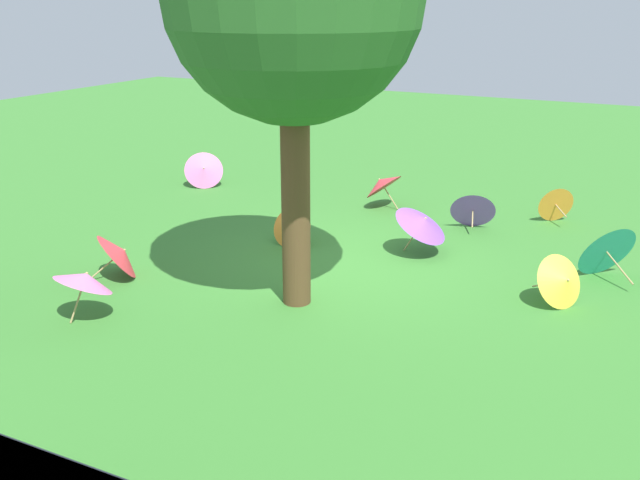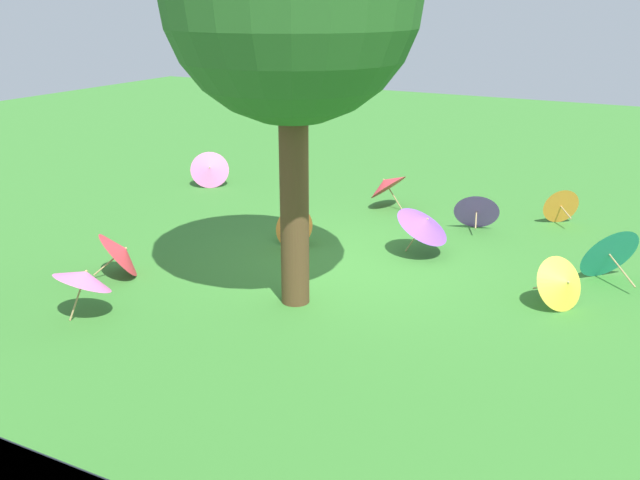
{
  "view_description": "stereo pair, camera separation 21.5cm",
  "coord_description": "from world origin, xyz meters",
  "px_view_note": "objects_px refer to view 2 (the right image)",
  "views": [
    {
      "loc": [
        -4.12,
        8.97,
        3.9
      ],
      "look_at": [
        0.13,
        0.58,
        0.6
      ],
      "focal_mm": 38.99,
      "sensor_mm": 36.0,
      "label": 1
    },
    {
      "loc": [
        -4.31,
        8.87,
        3.9
      ],
      "look_at": [
        0.13,
        0.58,
        0.6
      ],
      "focal_mm": 38.99,
      "sensor_mm": 36.0,
      "label": 2
    }
  ],
  "objects_px": {
    "parasol_teal_0": "(606,250)",
    "parasol_purple_0": "(477,209)",
    "parasol_orange_0": "(292,227)",
    "parasol_yellow_4": "(564,283)",
    "parasol_purple_1": "(425,223)",
    "parasol_orange_4": "(559,205)",
    "parasol_red_3": "(386,184)",
    "parasol_pink_2": "(84,277)",
    "parasol_pink_0": "(210,169)",
    "parasol_red_0": "(122,252)"
  },
  "relations": [
    {
      "from": "parasol_purple_0",
      "to": "parasol_red_3",
      "type": "xyz_separation_m",
      "value": [
        1.95,
        -0.53,
        0.1
      ]
    },
    {
      "from": "parasol_purple_1",
      "to": "parasol_teal_0",
      "type": "bearing_deg",
      "value": -173.81
    },
    {
      "from": "parasol_purple_1",
      "to": "parasol_orange_0",
      "type": "bearing_deg",
      "value": 16.33
    },
    {
      "from": "parasol_teal_0",
      "to": "parasol_orange_4",
      "type": "height_order",
      "value": "parasol_teal_0"
    },
    {
      "from": "parasol_orange_0",
      "to": "parasol_yellow_4",
      "type": "relative_size",
      "value": 0.79
    },
    {
      "from": "parasol_red_0",
      "to": "parasol_red_3",
      "type": "bearing_deg",
      "value": -111.7
    },
    {
      "from": "parasol_red_3",
      "to": "parasol_orange_4",
      "type": "relative_size",
      "value": 1.17
    },
    {
      "from": "parasol_pink_0",
      "to": "parasol_orange_4",
      "type": "height_order",
      "value": "parasol_pink_0"
    },
    {
      "from": "parasol_red_0",
      "to": "parasol_yellow_4",
      "type": "distance_m",
      "value": 6.2
    },
    {
      "from": "parasol_pink_2",
      "to": "parasol_purple_1",
      "type": "bearing_deg",
      "value": -126.23
    },
    {
      "from": "parasol_orange_0",
      "to": "parasol_pink_0",
      "type": "xyz_separation_m",
      "value": [
        3.52,
        -2.47,
        0.06
      ]
    },
    {
      "from": "parasol_red_3",
      "to": "parasol_orange_4",
      "type": "xyz_separation_m",
      "value": [
        -3.16,
        -0.59,
        -0.14
      ]
    },
    {
      "from": "parasol_purple_1",
      "to": "parasol_yellow_4",
      "type": "distance_m",
      "value": 2.54
    },
    {
      "from": "parasol_orange_4",
      "to": "parasol_red_0",
      "type": "bearing_deg",
      "value": 47.59
    },
    {
      "from": "parasol_red_3",
      "to": "parasol_pink_2",
      "type": "height_order",
      "value": "parasol_red_3"
    },
    {
      "from": "parasol_pink_2",
      "to": "parasol_red_0",
      "type": "bearing_deg",
      "value": -65.7
    },
    {
      "from": "parasol_red_3",
      "to": "parasol_purple_1",
      "type": "relative_size",
      "value": 0.88
    },
    {
      "from": "parasol_red_0",
      "to": "parasol_pink_0",
      "type": "height_order",
      "value": "parasol_pink_0"
    },
    {
      "from": "parasol_orange_0",
      "to": "parasol_pink_0",
      "type": "relative_size",
      "value": 0.7
    },
    {
      "from": "parasol_teal_0",
      "to": "parasol_purple_0",
      "type": "height_order",
      "value": "parasol_teal_0"
    },
    {
      "from": "parasol_pink_2",
      "to": "parasol_yellow_4",
      "type": "height_order",
      "value": "parasol_pink_2"
    },
    {
      "from": "parasol_orange_0",
      "to": "parasol_purple_1",
      "type": "xyz_separation_m",
      "value": [
        -2.06,
        -0.6,
        0.21
      ]
    },
    {
      "from": "parasol_red_0",
      "to": "parasol_teal_0",
      "type": "relative_size",
      "value": 0.96
    },
    {
      "from": "parasol_purple_0",
      "to": "parasol_pink_0",
      "type": "height_order",
      "value": "parasol_pink_0"
    },
    {
      "from": "parasol_teal_0",
      "to": "parasol_orange_0",
      "type": "distance_m",
      "value": 4.8
    },
    {
      "from": "parasol_yellow_4",
      "to": "parasol_purple_1",
      "type": "bearing_deg",
      "value": -24.49
    },
    {
      "from": "parasol_pink_0",
      "to": "parasol_red_3",
      "type": "relative_size",
      "value": 1.18
    },
    {
      "from": "parasol_purple_0",
      "to": "parasol_purple_1",
      "type": "relative_size",
      "value": 0.92
    },
    {
      "from": "parasol_red_3",
      "to": "parasol_yellow_4",
      "type": "height_order",
      "value": "parasol_red_3"
    },
    {
      "from": "parasol_red_3",
      "to": "parasol_orange_4",
      "type": "bearing_deg",
      "value": -169.47
    },
    {
      "from": "parasol_purple_0",
      "to": "parasol_pink_0",
      "type": "bearing_deg",
      "value": -2.0
    },
    {
      "from": "parasol_orange_4",
      "to": "parasol_yellow_4",
      "type": "distance_m",
      "value": 3.9
    },
    {
      "from": "parasol_red_0",
      "to": "parasol_red_3",
      "type": "height_order",
      "value": "parasol_red_3"
    },
    {
      "from": "parasol_purple_1",
      "to": "parasol_pink_0",
      "type": "bearing_deg",
      "value": -18.48
    },
    {
      "from": "parasol_red_3",
      "to": "parasol_teal_0",
      "type": "bearing_deg",
      "value": 155.88
    },
    {
      "from": "parasol_purple_1",
      "to": "parasol_orange_4",
      "type": "xyz_separation_m",
      "value": [
        -1.57,
        -2.78,
        -0.2
      ]
    },
    {
      "from": "parasol_pink_2",
      "to": "parasol_teal_0",
      "type": "bearing_deg",
      "value": -142.07
    },
    {
      "from": "parasol_red_0",
      "to": "parasol_yellow_4",
      "type": "relative_size",
      "value": 1.13
    },
    {
      "from": "parasol_purple_0",
      "to": "parasol_purple_1",
      "type": "xyz_separation_m",
      "value": [
        0.36,
        1.66,
        0.17
      ]
    },
    {
      "from": "parasol_purple_1",
      "to": "parasol_pink_2",
      "type": "bearing_deg",
      "value": 53.77
    },
    {
      "from": "parasol_orange_0",
      "to": "parasol_yellow_4",
      "type": "xyz_separation_m",
      "value": [
        -4.37,
        0.45,
        0.04
      ]
    },
    {
      "from": "parasol_teal_0",
      "to": "parasol_red_0",
      "type": "bearing_deg",
      "value": 26.96
    },
    {
      "from": "parasol_orange_0",
      "to": "parasol_pink_0",
      "type": "bearing_deg",
      "value": -35.05
    },
    {
      "from": "parasol_purple_0",
      "to": "parasol_purple_1",
      "type": "height_order",
      "value": "parasol_purple_1"
    },
    {
      "from": "parasol_orange_0",
      "to": "parasol_red_3",
      "type": "relative_size",
      "value": 0.83
    },
    {
      "from": "parasol_teal_0",
      "to": "parasol_orange_4",
      "type": "distance_m",
      "value": 2.72
    },
    {
      "from": "parasol_red_0",
      "to": "parasol_purple_0",
      "type": "relative_size",
      "value": 1.13
    },
    {
      "from": "parasol_red_0",
      "to": "parasol_pink_2",
      "type": "height_order",
      "value": "parasol_pink_2"
    },
    {
      "from": "parasol_purple_0",
      "to": "parasol_pink_0",
      "type": "distance_m",
      "value": 5.95
    },
    {
      "from": "parasol_red_3",
      "to": "parasol_pink_2",
      "type": "relative_size",
      "value": 0.88
    }
  ]
}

